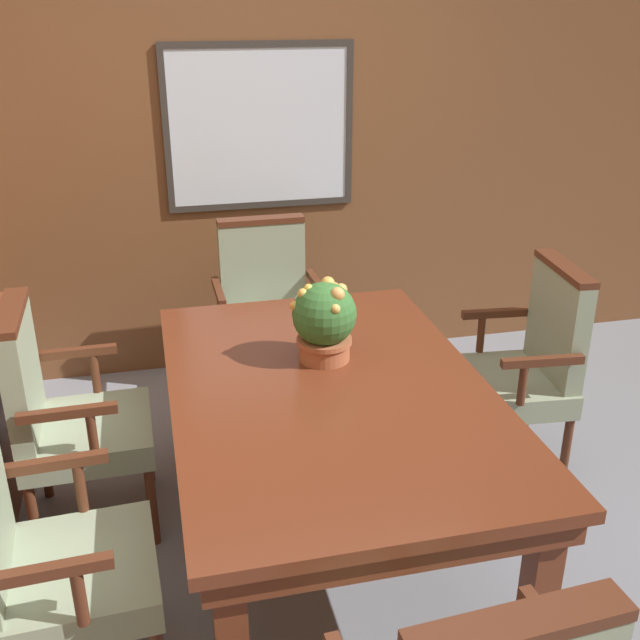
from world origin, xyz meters
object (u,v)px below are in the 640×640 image
at_px(chair_right_far, 525,363).
at_px(chair_head_far, 267,308).
at_px(dining_table, 329,408).
at_px(potted_plant, 325,320).
at_px(chair_left_near, 40,552).
at_px(chair_left_far, 64,412).

distance_m(chair_right_far, chair_head_far, 1.36).
xyz_separation_m(dining_table, potted_plant, (0.04, 0.22, 0.26)).
bearing_deg(potted_plant, chair_left_near, -147.70).
relative_size(chair_head_far, potted_plant, 3.05).
distance_m(chair_right_far, chair_left_far, 1.99).
xyz_separation_m(chair_right_far, chair_left_near, (-2.00, -0.82, 0.00)).
bearing_deg(chair_head_far, chair_right_far, -41.62).
height_order(dining_table, chair_left_near, chair_left_near).
relative_size(chair_left_near, potted_plant, 3.05).
bearing_deg(chair_right_far, chair_left_far, -85.41).
distance_m(dining_table, chair_left_near, 1.09).
bearing_deg(dining_table, potted_plant, 80.92).
xyz_separation_m(chair_left_far, potted_plant, (1.02, -0.19, 0.38)).
bearing_deg(chair_left_far, potted_plant, -101.37).
height_order(dining_table, chair_left_far, chair_left_far).
relative_size(chair_right_far, chair_left_far, 1.00).
bearing_deg(chair_right_far, chair_head_far, -125.89).
distance_m(chair_left_near, potted_plant, 1.27).
relative_size(chair_right_far, chair_head_far, 1.00).
xyz_separation_m(chair_left_near, potted_plant, (1.03, 0.65, 0.38)).
bearing_deg(dining_table, chair_head_far, 90.83).
bearing_deg(chair_head_far, dining_table, -89.72).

